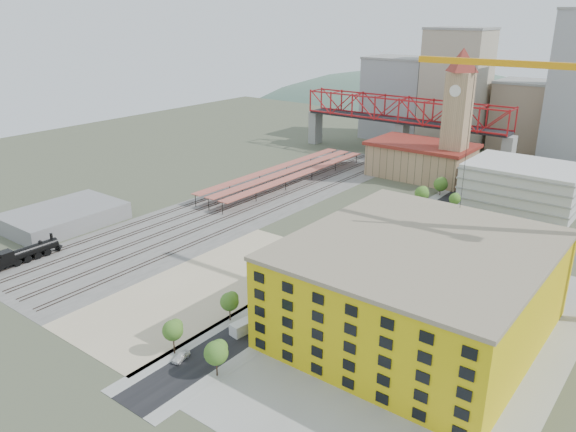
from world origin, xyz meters
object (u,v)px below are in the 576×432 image
Objects in this scene: site_trailer_b at (301,292)px; site_trailer_d at (338,268)px; site_trailer_a at (250,324)px; car_0 at (181,357)px; construction_building at (418,287)px; locomotive at (20,256)px; site_trailer_c at (304,290)px; clock_tower at (458,105)px.

site_trailer_b is 0.96× the size of site_trailer_d.
car_0 is (-3.00, -15.70, -0.56)m from site_trailer_a.
site_trailer_b is at bearing -101.93° from site_trailer_d.
locomotive is at bearing -160.81° from construction_building.
site_trailer_c is 33.92m from car_0.
site_trailer_a is 16.91m from site_trailer_b.
clock_tower reaches higher than site_trailer_a.
construction_building reaches higher than locomotive.
clock_tower is 13.11× the size of car_0.
site_trailer_d is at bearing 33.85° from locomotive.
locomotive is (-92.00, -32.01, -7.25)m from construction_building.
clock_tower is 92.29m from site_trailer_d.
clock_tower is at bearing 83.29° from car_0.
site_trailer_a is 0.96× the size of site_trailer_c.
site_trailer_b is (0.00, 16.91, -0.06)m from site_trailer_a.
clock_tower reaches higher than locomotive.
clock_tower reaches higher than site_trailer_b.
car_0 is at bearing -78.74° from site_trailer_b.
site_trailer_a is 1.01× the size of site_trailer_d.
car_0 is at bearing -129.13° from construction_building.
clock_tower is 5.78× the size of site_trailer_d.
site_trailer_c is at bearing -175.89° from construction_building.
site_trailer_c is 1.05× the size of site_trailer_d.
clock_tower is 107.36m from construction_building.
clock_tower reaches higher than site_trailer_c.
construction_building is 27.30m from site_trailer_c.
site_trailer_d is (0.00, 32.20, -0.01)m from site_trailer_a.
site_trailer_c reaches higher than site_trailer_a.
clock_tower is at bearing 66.28° from locomotive.
site_trailer_a reaches higher than site_trailer_d.
construction_building is at bearing 45.16° from site_trailer_a.
site_trailer_a is 2.28× the size of car_0.
site_trailer_b is 15.29m from site_trailer_d.
car_0 is at bearing -105.51° from site_trailer_d.
construction_building is at bearing -37.16° from site_trailer_d.
car_0 is at bearing -3.30° from locomotive.
site_trailer_c is 2.37× the size of car_0.
site_trailer_a is 1.05× the size of site_trailer_b.
locomotive is at bearing -113.72° from clock_tower.
clock_tower is 5.53× the size of site_trailer_c.
site_trailer_d is (66.00, 44.26, -0.93)m from locomotive.
site_trailer_b reaches higher than car_0.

